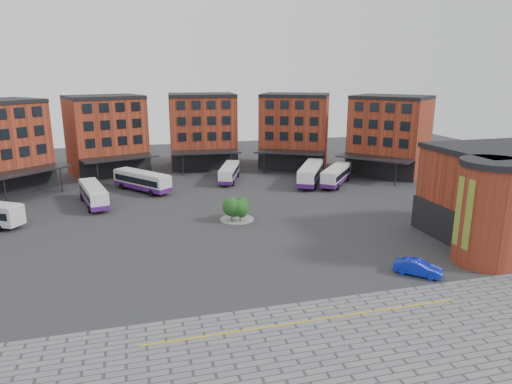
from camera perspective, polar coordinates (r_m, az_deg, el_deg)
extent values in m
plane|color=#28282B|center=(48.58, -1.55, -7.97)|extent=(160.00, 160.00, 0.00)
cube|color=gold|center=(37.17, 6.88, -15.66)|extent=(26.00, 0.15, 0.02)
cube|color=black|center=(80.68, -27.48, 1.10)|extent=(10.00, 9.07, 4.00)
cube|color=black|center=(79.31, -28.03, 6.13)|extent=(8.60, 7.77, 8.00)
cube|color=black|center=(78.27, -26.79, 2.31)|extent=(12.61, 11.97, 0.25)
cylinder|color=black|center=(75.01, -28.87, -0.01)|extent=(0.20, 0.20, 4.00)
cylinder|color=black|center=(79.51, -23.17, 1.40)|extent=(0.20, 0.20, 4.00)
cube|color=#963520|center=(90.90, -18.20, 6.62)|extent=(15.55, 13.69, 14.00)
cube|color=black|center=(87.11, -17.03, 3.04)|extent=(12.45, 4.71, 4.00)
cube|color=black|center=(90.24, -18.58, 11.20)|extent=(15.65, 13.97, 0.60)
cube|color=black|center=(85.82, -17.35, 7.72)|extent=(10.87, 3.87, 8.00)
cube|color=black|center=(84.53, -16.65, 4.11)|extent=(13.72, 8.39, 0.25)
cylinder|color=black|center=(81.99, -19.18, 2.16)|extent=(0.20, 0.20, 4.00)
cylinder|color=black|center=(84.69, -13.25, 2.97)|extent=(0.20, 0.20, 4.00)
cube|color=#963520|center=(94.20, -6.70, 7.52)|extent=(13.67, 10.88, 14.00)
cube|color=black|center=(90.20, -6.36, 3.99)|extent=(13.00, 1.41, 4.00)
cube|color=black|center=(93.56, -6.84, 11.96)|extent=(13.69, 11.18, 0.60)
cube|color=black|center=(88.94, -6.48, 8.52)|extent=(11.42, 0.95, 8.00)
cube|color=black|center=(87.54, -6.26, 4.99)|extent=(13.28, 5.30, 0.25)
cylinder|color=black|center=(85.88, -9.15, 3.34)|extent=(0.20, 0.20, 4.00)
cylinder|color=black|center=(86.64, -3.11, 3.61)|extent=(0.20, 0.20, 4.00)
cube|color=#963520|center=(93.77, 4.84, 7.53)|extent=(16.12, 14.81, 14.00)
cube|color=black|center=(89.80, 4.38, 3.99)|extent=(11.81, 6.35, 4.00)
cube|color=black|center=(93.14, 4.94, 11.99)|extent=(16.26, 15.08, 0.60)
cube|color=black|center=(88.54, 4.46, 8.54)|extent=(10.26, 5.33, 8.00)
cube|color=black|center=(87.15, 4.20, 5.00)|extent=(13.58, 9.82, 0.25)
cylinder|color=black|center=(86.49, 1.02, 3.61)|extent=(0.20, 0.20, 4.00)
cylinder|color=black|center=(85.28, 7.05, 3.34)|extent=(0.20, 0.20, 4.00)
cube|color=#963520|center=(89.65, 16.34, 6.66)|extent=(16.02, 16.39, 14.00)
cube|color=black|center=(85.94, 15.04, 3.03)|extent=(8.74, 10.28, 4.00)
cube|color=black|center=(88.98, 16.68, 11.31)|extent=(16.25, 16.58, 0.60)
cube|color=black|center=(84.64, 15.32, 7.78)|extent=(7.47, 8.86, 8.00)
cube|color=black|center=(83.40, 14.57, 4.11)|extent=(11.73, 12.79, 0.25)
cylinder|color=black|center=(83.79, 11.14, 2.96)|extent=(0.20, 0.20, 4.00)
cylinder|color=black|center=(80.67, 17.05, 2.13)|extent=(0.20, 0.20, 4.00)
cube|color=#963520|center=(59.61, 28.22, -0.38)|extent=(14.00, 12.00, 10.00)
cube|color=black|center=(58.60, 28.85, 4.63)|extent=(14.40, 12.40, 0.60)
cube|color=black|center=(55.87, 22.50, -3.87)|extent=(0.40, 12.00, 4.00)
cylinder|color=#963520|center=(50.73, 26.98, -2.65)|extent=(6.00, 6.00, 10.00)
cylinder|color=black|center=(49.55, 27.70, 3.22)|extent=(6.40, 6.40, 0.60)
cube|color=#BC8216|center=(48.72, 24.51, -2.42)|extent=(0.12, 2.20, 7.00)
cylinder|color=gray|center=(59.94, -2.40, -3.43)|extent=(4.40, 4.40, 0.12)
cylinder|color=#332114|center=(59.02, -3.03, -3.07)|extent=(0.14, 0.14, 1.41)
sphere|color=#194517|center=(58.64, -3.05, -1.89)|extent=(2.43, 2.43, 2.43)
sphere|color=#194517|center=(58.67, -2.82, -2.31)|extent=(1.70, 1.70, 1.70)
cylinder|color=#332114|center=(60.48, -1.79, -2.63)|extent=(0.14, 0.14, 1.37)
sphere|color=#194517|center=(60.12, -1.80, -1.51)|extent=(1.83, 1.83, 1.83)
sphere|color=#194517|center=(60.14, -1.58, -1.91)|extent=(1.28, 1.28, 1.28)
cylinder|color=#332114|center=(58.87, -2.00, -3.16)|extent=(0.14, 0.14, 1.29)
sphere|color=#194517|center=(58.52, -2.01, -2.08)|extent=(2.14, 2.14, 2.14)
sphere|color=#194517|center=(58.54, -1.78, -2.47)|extent=(1.50, 1.50, 1.50)
cylinder|color=black|center=(65.17, -27.98, -3.30)|extent=(1.00, 0.77, 0.99)
cube|color=silver|center=(69.94, -19.66, -0.20)|extent=(4.84, 10.99, 2.39)
cube|color=black|center=(69.90, -19.67, -0.07)|extent=(4.70, 10.17, 0.93)
cube|color=silver|center=(69.64, -19.75, 0.78)|extent=(4.65, 10.55, 0.12)
cube|color=black|center=(74.95, -20.33, 0.88)|extent=(2.04, 0.59, 1.07)
cube|color=#461666|center=(70.15, -19.60, -0.87)|extent=(4.89, 11.03, 0.68)
cylinder|color=black|center=(73.38, -20.95, -0.64)|extent=(0.51, 1.02, 0.97)
cylinder|color=black|center=(73.70, -19.08, -0.41)|extent=(0.51, 1.02, 0.97)
cylinder|color=black|center=(66.82, -20.11, -2.03)|extent=(0.51, 1.02, 0.97)
cylinder|color=black|center=(67.17, -18.07, -1.77)|extent=(0.51, 1.02, 0.97)
cube|color=silver|center=(75.88, -14.06, 1.44)|extent=(8.97, 10.54, 2.52)
cube|color=black|center=(75.84, -14.07, 1.57)|extent=(8.47, 9.86, 0.98)
cube|color=silver|center=(75.60, -14.13, 2.40)|extent=(8.61, 10.12, 0.12)
cube|color=black|center=(80.17, -16.59, 2.13)|extent=(1.81, 1.43, 1.13)
cube|color=#461666|center=(76.09, -14.02, 0.78)|extent=(9.03, 10.60, 0.72)
cylinder|color=black|center=(78.24, -16.41, 0.68)|extent=(0.87, 1.00, 1.03)
cylinder|color=black|center=(79.74, -14.94, 1.05)|extent=(0.87, 1.00, 1.03)
cylinder|color=black|center=(72.67, -12.98, -0.15)|extent=(0.87, 1.00, 1.03)
cylinder|color=black|center=(74.28, -11.47, 0.26)|extent=(0.87, 1.00, 1.03)
cube|color=white|center=(80.60, -3.37, 2.50)|extent=(5.68, 10.37, 2.27)
cube|color=black|center=(80.57, -3.37, 2.61)|extent=(5.46, 9.63, 0.88)
cube|color=silver|center=(80.36, -3.38, 3.32)|extent=(5.45, 9.96, 0.11)
cube|color=black|center=(85.40, -2.89, 3.35)|extent=(1.89, 0.79, 1.02)
cube|color=#461666|center=(80.78, -3.36, 1.94)|extent=(5.73, 10.42, 0.65)
cylinder|color=black|center=(84.18, -3.82, 2.20)|extent=(0.58, 0.97, 0.93)
cylinder|color=black|center=(83.86, -2.25, 2.17)|extent=(0.58, 0.97, 0.93)
cylinder|color=black|center=(77.91, -4.54, 1.15)|extent=(0.58, 0.97, 0.93)
cylinder|color=black|center=(77.56, -2.85, 1.12)|extent=(0.58, 0.97, 0.93)
cube|color=white|center=(79.03, 6.85, 2.39)|extent=(8.43, 11.77, 2.68)
cube|color=black|center=(78.99, 6.86, 2.52)|extent=(7.99, 10.97, 1.04)
cube|color=silver|center=(78.74, 6.88, 3.38)|extent=(8.09, 11.30, 0.13)
cube|color=black|center=(84.72, 7.45, 3.38)|extent=(2.07, 1.28, 1.20)
cube|color=#461666|center=(79.24, 6.83, 1.71)|extent=(8.48, 11.83, 0.77)
cylinder|color=black|center=(83.25, 6.28, 2.06)|extent=(0.83, 1.11, 1.09)
cylinder|color=black|center=(82.89, 8.15, 1.94)|extent=(0.83, 1.11, 1.09)
cylinder|color=black|center=(75.85, 5.37, 0.82)|extent=(0.83, 1.11, 1.09)
cylinder|color=black|center=(75.45, 7.41, 0.68)|extent=(0.83, 1.11, 1.09)
cube|color=silver|center=(79.16, 10.00, 2.17)|extent=(8.95, 10.14, 2.46)
cube|color=black|center=(79.12, 10.01, 2.29)|extent=(8.43, 9.49, 0.95)
cube|color=silver|center=(78.89, 10.04, 3.08)|extent=(8.59, 9.73, 0.12)
cube|color=black|center=(84.27, 10.94, 3.05)|extent=(1.73, 1.45, 1.10)
cube|color=#461666|center=(79.35, 9.97, 1.55)|extent=(9.00, 10.19, 0.70)
cylinder|color=black|center=(83.08, 9.74, 1.87)|extent=(0.87, 0.97, 1.00)
cylinder|color=black|center=(82.52, 11.42, 1.70)|extent=(0.87, 0.97, 1.00)
cylinder|color=black|center=(76.43, 8.38, 0.80)|extent=(0.87, 0.97, 1.00)
cylinder|color=black|center=(75.81, 10.21, 0.61)|extent=(0.87, 0.97, 1.00)
imported|color=#0E20B6|center=(46.63, 19.59, -8.91)|extent=(4.27, 4.19, 1.46)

